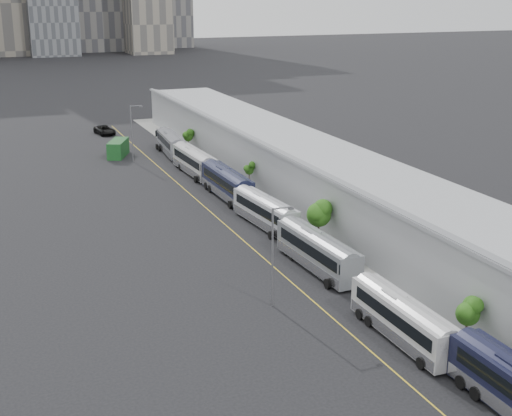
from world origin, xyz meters
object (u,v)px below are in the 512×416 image
bus_3 (318,255)px  bus_6 (194,164)px  bus_5 (227,186)px  street_lamp_far (133,130)px  street_lamp_near (275,250)px  bus_7 (171,145)px  suv (105,130)px  shipping_container (118,148)px  bus_4 (265,214)px  bus_2 (403,323)px

bus_3 → bus_6: size_ratio=0.98×
bus_5 → street_lamp_far: 26.38m
bus_6 → street_lamp_near: 47.87m
bus_5 → street_lamp_far: street_lamp_far is taller
bus_6 → street_lamp_near: (-7.38, -47.17, 3.55)m
bus_6 → bus_7: bus_6 is taller
bus_3 → suv: size_ratio=2.12×
shipping_container → suv: 19.94m
bus_3 → bus_6: bearing=87.2°
bus_4 → street_lamp_far: street_lamp_far is taller
bus_4 → street_lamp_far: 39.04m
bus_5 → suv: bus_5 is taller
bus_6 → shipping_container: size_ratio=2.04×
bus_7 → street_lamp_far: bearing=-152.4°
bus_5 → bus_7: bus_5 is taller
street_lamp_near → shipping_container: 63.59m
bus_3 → bus_5: size_ratio=0.97×
bus_5 → street_lamp_near: 34.50m
bus_4 → suv: 63.31m
bus_5 → bus_3: bearing=-91.5°
street_lamp_near → bus_6: bearing=81.1°
bus_3 → suv: 77.57m
shipping_container → bus_7: bearing=12.8°
bus_2 → bus_4: 30.19m
bus_3 → bus_7: 55.66m
bus_3 → shipping_container: size_ratio=2.00×
bus_4 → bus_7: (0.06, 41.29, 0.02)m
bus_4 → shipping_container: bearing=96.5°
bus_7 → street_lamp_far: (-6.97, -3.05, 3.70)m
bus_5 → bus_6: bearing=90.5°
bus_6 → bus_7: (0.38, 14.56, -0.08)m
bus_7 → street_lamp_near: (-7.76, -61.72, 3.63)m
bus_5 → bus_6: bus_5 is taller
bus_5 → bus_6: (-0.28, 13.71, -0.02)m
bus_4 → shipping_container: (-8.48, 43.03, -0.16)m
bus_6 → suv: 36.81m
bus_3 → bus_2: bearing=-94.5°
bus_4 → bus_3: bearing=-96.4°
bus_2 → street_lamp_near: street_lamp_near is taller
bus_4 → bus_7: bus_7 is taller
bus_2 → bus_5: size_ratio=0.91×
bus_3 → bus_4: 14.37m
bus_4 → bus_5: (-0.04, 13.02, 0.12)m
bus_7 → street_lamp_near: 62.31m
bus_3 → street_lamp_far: size_ratio=1.41×
bus_6 → suv: bearing=98.6°
street_lamp_near → suv: 83.46m
street_lamp_far → bus_7: bearing=23.6°
street_lamp_far → bus_4: bearing=-79.8°
bus_6 → shipping_container: (-8.16, 16.30, -0.26)m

